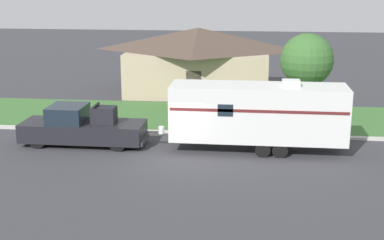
# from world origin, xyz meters

# --- Properties ---
(ground_plane) EXTENTS (120.00, 120.00, 0.00)m
(ground_plane) POSITION_xyz_m (0.00, 0.00, 0.00)
(ground_plane) COLOR #38383D
(curb_strip) EXTENTS (80.00, 0.30, 0.14)m
(curb_strip) POSITION_xyz_m (0.00, 3.75, 0.07)
(curb_strip) COLOR beige
(curb_strip) RESTS_ON ground_plane
(lawn_strip) EXTENTS (80.00, 7.00, 0.03)m
(lawn_strip) POSITION_xyz_m (0.00, 7.40, 0.01)
(lawn_strip) COLOR #3D6B33
(lawn_strip) RESTS_ON ground_plane
(house_across_street) EXTENTS (10.47, 6.79, 4.61)m
(house_across_street) POSITION_xyz_m (-0.39, 14.31, 2.39)
(house_across_street) COLOR tan
(house_across_street) RESTS_ON ground_plane
(pickup_truck) EXTENTS (6.14, 2.08, 2.05)m
(pickup_truck) POSITION_xyz_m (-4.86, 1.44, 0.86)
(pickup_truck) COLOR black
(pickup_truck) RESTS_ON ground_plane
(travel_trailer) EXTENTS (9.34, 2.24, 3.44)m
(travel_trailer) POSITION_xyz_m (3.71, 1.44, 1.86)
(travel_trailer) COLOR black
(travel_trailer) RESTS_ON ground_plane
(mailbox) EXTENTS (0.48, 0.20, 1.39)m
(mailbox) POSITION_xyz_m (7.74, 4.55, 1.06)
(mailbox) COLOR brown
(mailbox) RESTS_ON ground_plane
(tree_in_yard) EXTENTS (3.02, 3.02, 4.98)m
(tree_in_yard) POSITION_xyz_m (6.46, 7.56, 3.46)
(tree_in_yard) COLOR brown
(tree_in_yard) RESTS_ON ground_plane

